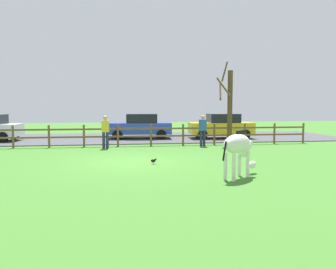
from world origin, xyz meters
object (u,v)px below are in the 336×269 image
at_px(visitor_right_of_tree, 105,130).
at_px(zebra, 238,147).
at_px(bare_tree, 229,105).
at_px(crow_on_grass, 154,161).
at_px(visitor_left_of_tree, 203,129).
at_px(parked_car_yellow, 221,126).
at_px(parked_car_blue, 140,126).

bearing_deg(visitor_right_of_tree, zebra, -60.98).
height_order(bare_tree, crow_on_grass, bare_tree).
bearing_deg(visitor_right_of_tree, crow_on_grass, -68.04).
bearing_deg(bare_tree, visitor_left_of_tree, -172.39).
relative_size(bare_tree, parked_car_yellow, 1.11).
bearing_deg(bare_tree, zebra, -106.50).
xyz_separation_m(parked_car_blue, visitor_right_of_tree, (-2.00, -4.44, 0.06)).
height_order(bare_tree, visitor_right_of_tree, bare_tree).
bearing_deg(visitor_left_of_tree, visitor_right_of_tree, -177.21).
bearing_deg(zebra, crow_on_grass, 129.34).
relative_size(bare_tree, visitor_right_of_tree, 2.75).
distance_m(bare_tree, zebra, 8.37).
bearing_deg(zebra, bare_tree, 73.50).
distance_m(parked_car_yellow, visitor_left_of_tree, 4.19).
relative_size(zebra, crow_on_grass, 7.38).
bearing_deg(visitor_left_of_tree, parked_car_yellow, 59.40).
xyz_separation_m(parked_car_yellow, visitor_left_of_tree, (-2.13, -3.61, 0.06)).
xyz_separation_m(bare_tree, visitor_right_of_tree, (-6.52, -0.44, -1.23)).
height_order(parked_car_blue, visitor_left_of_tree, visitor_left_of_tree).
height_order(parked_car_yellow, visitor_left_of_tree, visitor_left_of_tree).
height_order(bare_tree, visitor_left_of_tree, bare_tree).
relative_size(bare_tree, crow_on_grass, 20.99).
relative_size(crow_on_grass, visitor_left_of_tree, 0.13).
height_order(parked_car_yellow, parked_car_blue, same).
bearing_deg(visitor_right_of_tree, parked_car_blue, 65.82).
distance_m(crow_on_grass, parked_car_yellow, 10.12).
distance_m(zebra, parked_car_blue, 12.14).
bearing_deg(visitor_left_of_tree, bare_tree, 7.61).
xyz_separation_m(crow_on_grass, visitor_left_of_tree, (3.11, 5.02, 0.78)).
distance_m(crow_on_grass, visitor_left_of_tree, 5.95).
distance_m(bare_tree, visitor_right_of_tree, 6.65).
xyz_separation_m(visitor_left_of_tree, visitor_right_of_tree, (-5.03, -0.25, 0.00)).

